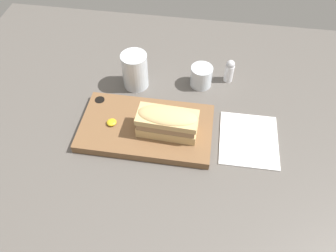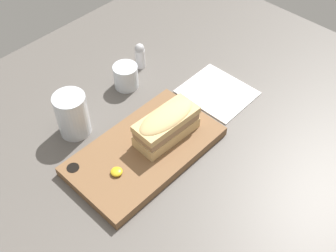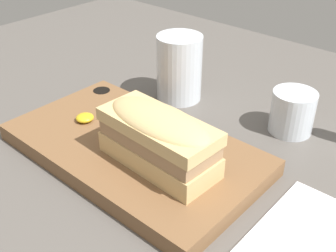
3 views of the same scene
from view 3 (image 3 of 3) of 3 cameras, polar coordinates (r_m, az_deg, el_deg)
The scene contains 6 objects.
dining_table at distance 55.20cm, azimuth -4.23°, elevation -8.62°, with size 140.06×119.50×2.00cm.
serving_board at distance 58.80cm, azimuth -4.75°, elevation -3.05°, with size 35.63×20.12×2.45cm.
sandwich at distance 51.52cm, azimuth -1.28°, elevation -1.43°, with size 15.84×7.48×7.60cm.
mustard_dollop at distance 63.47cm, azimuth -11.21°, elevation 1.11°, with size 2.65×2.65×1.06cm.
water_glass at distance 71.90cm, azimuth 1.53°, elevation 7.32°, with size 7.66×7.66×11.24cm.
wine_glass at distance 65.78cm, azimuth 16.47°, elevation 1.70°, with size 6.56×6.56×6.57cm.
Camera 3 is at (30.81, -28.55, 36.82)cm, focal length 45.00 mm.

